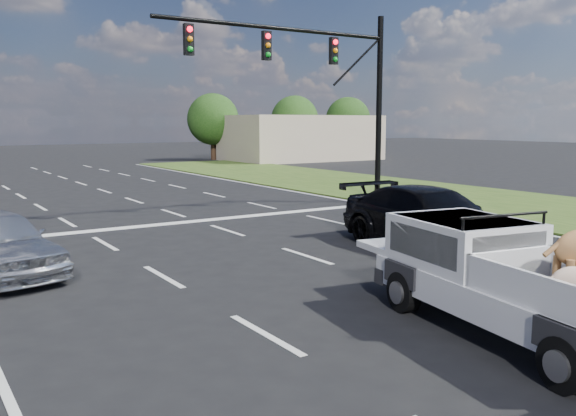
% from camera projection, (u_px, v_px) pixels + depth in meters
% --- Properties ---
extents(ground, '(160.00, 160.00, 0.00)m').
position_uv_depth(ground, '(358.00, 314.00, 9.85)').
color(ground, black).
rests_on(ground, ground).
extents(road_markings, '(17.75, 60.00, 0.01)m').
position_uv_depth(road_markings, '(191.00, 245.00, 15.30)').
color(road_markings, silver).
rests_on(road_markings, ground).
extents(grass_shoulder_right, '(8.00, 60.00, 0.06)m').
position_uv_depth(grass_shoulder_right, '(532.00, 208.00, 21.84)').
color(grass_shoulder_right, '#2B4715').
rests_on(grass_shoulder_right, ground).
extents(traffic_signal, '(9.11, 0.31, 7.00)m').
position_uv_depth(traffic_signal, '(329.00, 76.00, 21.78)').
color(traffic_signal, black).
rests_on(traffic_signal, ground).
extents(building_right, '(12.00, 7.00, 3.60)m').
position_uv_depth(building_right, '(301.00, 138.00, 49.70)').
color(building_right, tan).
rests_on(building_right, ground).
extents(tree_far_d, '(4.20, 4.20, 5.40)m').
position_uv_depth(tree_far_d, '(213.00, 119.00, 49.58)').
color(tree_far_d, '#332114').
rests_on(tree_far_d, ground).
extents(tree_far_e, '(4.20, 4.20, 5.40)m').
position_uv_depth(tree_far_e, '(295.00, 120.00, 53.89)').
color(tree_far_e, '#332114').
rests_on(tree_far_e, ground).
extents(tree_far_f, '(4.20, 4.20, 5.40)m').
position_uv_depth(tree_far_f, '(348.00, 120.00, 57.12)').
color(tree_far_f, '#332114').
rests_on(tree_far_f, ground).
extents(pickup_truck, '(2.47, 4.94, 1.77)m').
position_uv_depth(pickup_truck, '(505.00, 277.00, 8.89)').
color(pickup_truck, black).
rests_on(pickup_truck, ground).
extents(black_coupe, '(2.36, 5.31, 1.52)m').
position_uv_depth(black_coupe, '(431.00, 219.00, 14.68)').
color(black_coupe, black).
rests_on(black_coupe, ground).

